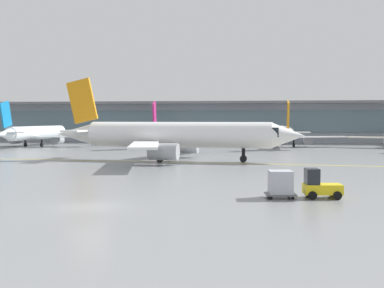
{
  "coord_description": "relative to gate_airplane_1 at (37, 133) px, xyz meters",
  "views": [
    {
      "loc": [
        10.26,
        -29.43,
        5.6
      ],
      "look_at": [
        4.09,
        19.69,
        3.0
      ],
      "focal_mm": 45.57,
      "sensor_mm": 36.0,
      "label": 1
    }
  ],
  "objects": [
    {
      "name": "ground_plane",
      "position": [
        33.09,
        -63.97,
        -2.65
      ],
      "size": [
        400.0,
        400.0,
        0.0
      ],
      "primitive_type": "plane",
      "color": "gray"
    },
    {
      "name": "taxiway_centreline_stripe",
      "position": [
        33.7,
        -32.14,
        -2.65
      ],
      "size": [
        109.57,
        10.46,
        0.01
      ],
      "primitive_type": "cube",
      "rotation": [
        0.0,
        0.0,
        -0.09
      ],
      "color": "yellow",
      "rests_on": "ground_plane"
    },
    {
      "name": "terminal_concourse",
      "position": [
        33.09,
        24.14,
        2.27
      ],
      "size": [
        189.86,
        11.0,
        9.6
      ],
      "color": "#8C939E",
      "rests_on": "ground_plane"
    },
    {
      "name": "gate_airplane_1",
      "position": [
        0.0,
        0.0,
        0.0
      ],
      "size": [
        24.74,
        26.71,
        8.84
      ],
      "rotation": [
        0.0,
        0.0,
        1.48
      ],
      "color": "white",
      "rests_on": "ground_plane"
    },
    {
      "name": "gate_airplane_2",
      "position": [
        24.89,
        4.54,
        0.0
      ],
      "size": [
        24.8,
        26.69,
        8.84
      ],
      "rotation": [
        0.0,
        0.0,
        1.62
      ],
      "color": "silver",
      "rests_on": "ground_plane"
    },
    {
      "name": "gate_airplane_3",
      "position": [
        49.49,
        4.94,
        0.0
      ],
      "size": [
        24.83,
        26.6,
        8.84
      ],
      "rotation": [
        0.0,
        0.0,
        1.57
      ],
      "color": "white",
      "rests_on": "ground_plane"
    },
    {
      "name": "taxiing_regional_jet",
      "position": [
        33.27,
        -30.1,
        0.7
      ],
      "size": [
        33.76,
        31.26,
        11.18
      ],
      "rotation": [
        0.0,
        0.0,
        -0.09
      ],
      "color": "white",
      "rests_on": "ground_plane"
    },
    {
      "name": "baggage_tug",
      "position": [
        47.99,
        -58.61,
        -1.76
      ],
      "size": [
        2.73,
        1.85,
        2.1
      ],
      "rotation": [
        0.0,
        0.0,
        0.11
      ],
      "color": "yellow",
      "rests_on": "ground_plane"
    },
    {
      "name": "cargo_dolly_lead",
      "position": [
        45.28,
        -58.9,
        -1.6
      ],
      "size": [
        2.26,
        1.81,
        1.94
      ],
      "rotation": [
        0.0,
        0.0,
        0.11
      ],
      "color": "#595B60",
      "rests_on": "ground_plane"
    }
  ]
}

